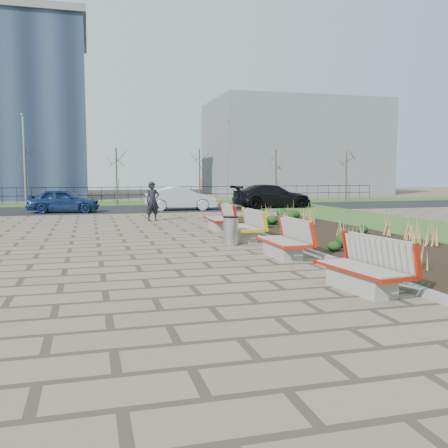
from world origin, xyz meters
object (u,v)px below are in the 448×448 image
object	(u,v)px
litter_bin	(231,231)
lamp_west	(24,161)
bench_a	(361,265)
bench_d	(218,217)
car_blue	(64,201)
bench_b	(282,239)
car_silver	(181,198)
lamp_east	(228,162)
bench_c	(243,226)
pedestrian	(153,201)
car_black	(272,196)

from	to	relation	value
litter_bin	lamp_west	xyz separation A→B (m)	(-8.31, 20.81, 2.60)
bench_a	bench_d	bearing A→B (deg)	82.66
lamp_west	bench_d	bearing A→B (deg)	-61.58
car_blue	litter_bin	bearing A→B (deg)	-153.13
bench_b	car_silver	world-z (taller)	car_silver
lamp_east	bench_c	bearing A→B (deg)	-104.14
lamp_west	bench_a	bearing A→B (deg)	-71.77
pedestrian	lamp_west	distance (m)	14.15
bench_b	pedestrian	bearing A→B (deg)	99.85
bench_d	lamp_east	xyz separation A→B (m)	(5.00, 16.63, 2.54)
pedestrian	lamp_east	size ratio (longest dim) A/B	0.31
bench_c	car_silver	bearing A→B (deg)	87.29
car_blue	lamp_east	distance (m)	13.01
bench_c	pedestrian	size ratio (longest dim) A/B	1.14
bench_b	car_black	size ratio (longest dim) A/B	0.41
bench_a	lamp_east	bearing A→B (deg)	72.29
car_silver	lamp_east	distance (m)	7.76
litter_bin	lamp_east	size ratio (longest dim) A/B	0.15
bench_b	bench_c	xyz separation A→B (m)	(0.00, 3.51, 0.00)
bench_d	lamp_west	world-z (taller)	lamp_west
bench_b	car_silver	xyz separation A→B (m)	(0.45, 17.52, 0.23)
bench_d	bench_a	bearing A→B (deg)	-88.42
pedestrian	bench_b	bearing A→B (deg)	-90.90
pedestrian	car_silver	xyz separation A→B (m)	(2.49, 6.29, -0.20)
bench_a	bench_d	size ratio (longest dim) A/B	1.00
litter_bin	lamp_east	distance (m)	21.73
pedestrian	lamp_west	bearing A→B (deg)	108.67
bench_c	car_black	distance (m)	15.84
bench_c	litter_bin	distance (m)	1.18
bench_c	lamp_east	distance (m)	20.63
bench_a	car_silver	bearing A→B (deg)	81.46
car_silver	bench_d	bearing A→B (deg)	-179.59
bench_c	pedestrian	bearing A→B (deg)	103.91
litter_bin	car_black	xyz separation A→B (m)	(7.17, 15.41, 0.33)
bench_b	litter_bin	size ratio (longest dim) A/B	2.37
bench_d	car_black	size ratio (longest dim) A/B	0.41
bench_d	car_blue	xyz separation A→B (m)	(-6.31, 10.63, 0.19)
lamp_west	lamp_east	distance (m)	14.00
bench_a	bench_b	bearing A→B (deg)	82.66
pedestrian	car_blue	xyz separation A→B (m)	(-4.27, 6.14, -0.23)
car_blue	car_black	distance (m)	12.80
pedestrian	bench_c	bearing A→B (deg)	-86.40
bench_d	car_blue	size ratio (longest dim) A/B	0.53
car_blue	bench_d	bearing A→B (deg)	-143.23
car_black	lamp_east	world-z (taller)	lamp_east
bench_b	lamp_west	bearing A→B (deg)	110.64
car_silver	lamp_west	distance (m)	11.35
car_black	lamp_east	distance (m)	6.04
bench_a	litter_bin	xyz separation A→B (m)	(-0.69, 6.52, -0.06)
bench_a	lamp_west	bearing A→B (deg)	100.89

